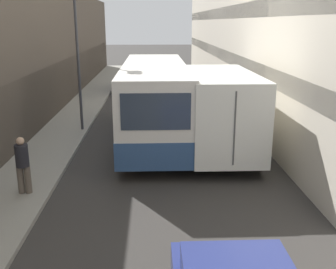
{
  "coord_description": "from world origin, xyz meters",
  "views": [
    {
      "loc": [
        -0.42,
        0.19,
        4.83
      ],
      "look_at": [
        0.02,
        11.45,
        1.6
      ],
      "focal_mm": 42.0,
      "sensor_mm": 36.0,
      "label": 1
    }
  ],
  "objects_px": {
    "panel_van": "(137,75)",
    "street_lamp": "(75,16)",
    "bus": "(155,100)",
    "pedestrian": "(23,163)",
    "box_truck": "(216,107)"
  },
  "relations": [
    {
      "from": "panel_van",
      "to": "street_lamp",
      "type": "height_order",
      "value": "street_lamp"
    },
    {
      "from": "bus",
      "to": "pedestrian",
      "type": "distance_m",
      "value": 6.84
    },
    {
      "from": "box_truck",
      "to": "panel_van",
      "type": "distance_m",
      "value": 14.37
    },
    {
      "from": "bus",
      "to": "box_truck",
      "type": "distance_m",
      "value": 2.71
    },
    {
      "from": "street_lamp",
      "to": "panel_van",
      "type": "bearing_deg",
      "value": 79.48
    },
    {
      "from": "pedestrian",
      "to": "panel_van",
      "type": "bearing_deg",
      "value": 82.06
    },
    {
      "from": "box_truck",
      "to": "pedestrian",
      "type": "bearing_deg",
      "value": -144.65
    },
    {
      "from": "box_truck",
      "to": "street_lamp",
      "type": "distance_m",
      "value": 7.1
    },
    {
      "from": "box_truck",
      "to": "bus",
      "type": "bearing_deg",
      "value": 150.25
    },
    {
      "from": "bus",
      "to": "panel_van",
      "type": "relative_size",
      "value": 2.15
    },
    {
      "from": "bus",
      "to": "pedestrian",
      "type": "relative_size",
      "value": 5.93
    },
    {
      "from": "panel_van",
      "to": "pedestrian",
      "type": "xyz_separation_m",
      "value": [
        -2.54,
        -18.25,
        -0.1
      ]
    },
    {
      "from": "pedestrian",
      "to": "street_lamp",
      "type": "distance_m",
      "value": 8.04
    },
    {
      "from": "bus",
      "to": "street_lamp",
      "type": "xyz_separation_m",
      "value": [
        -3.31,
        1.25,
        3.39
      ]
    },
    {
      "from": "box_truck",
      "to": "street_lamp",
      "type": "height_order",
      "value": "street_lamp"
    }
  ]
}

